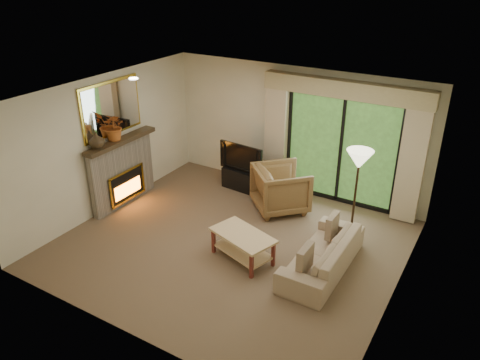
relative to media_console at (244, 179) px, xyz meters
The scene contains 22 objects.
floor 2.16m from the media_console, 65.40° to the right, with size 5.50×5.50×0.00m, color brown.
ceiling 3.20m from the media_console, 65.40° to the right, with size 5.50×5.50×0.00m, color silver.
wall_back 1.50m from the media_console, 31.64° to the left, with size 5.00×5.00×0.00m, color beige.
wall_front 4.67m from the media_console, 78.66° to the right, with size 5.00×5.00×0.00m, color beige.
wall_left 2.90m from the media_console, 133.61° to the right, with size 5.00×5.00×0.00m, color beige.
wall_right 4.27m from the media_console, 28.16° to the right, with size 5.00×5.00×0.00m, color beige.
fireplace 2.51m from the media_console, 134.79° to the right, with size 0.24×1.70×1.37m, color slate, non-canonical shape.
mirror 3.06m from the media_console, 136.16° to the right, with size 0.07×1.45×1.02m, color gold, non-canonical shape.
sliding_door 2.15m from the media_console, 14.80° to the left, with size 2.26×0.10×2.16m, color black, non-canonical shape.
curtain_left 1.19m from the media_console, 35.71° to the left, with size 0.45×0.18×2.35m, color tan.
curtain_right 3.41m from the media_console, ahead, with size 0.45×0.18×2.35m, color tan.
cornice 2.86m from the media_console, 12.22° to the left, with size 3.20×0.24×0.32m, color tan.
media_console is the anchor object (origin of this frame).
tv 0.52m from the media_console, 90.00° to the left, with size 1.03×0.13×0.59m, color black.
armchair 1.16m from the media_console, 20.69° to the right, with size 0.95×0.98×0.89m, color brown.
sofa 3.09m from the media_console, 36.09° to the right, with size 1.93×0.76×0.56m, color #9E8569.
pillow_near 3.42m from the media_console, 44.34° to the right, with size 0.11×0.42×0.42m, color brown.
pillow_far 2.76m from the media_console, 27.46° to the right, with size 0.10×0.39×0.39m, color brown.
coffee_table 2.58m from the media_console, 59.95° to the right, with size 1.05×0.58×0.47m, color #D5B17B, non-canonical shape.
floor_lamp 2.76m from the media_console, 15.18° to the right, with size 0.45×0.45×1.66m, color #FFF9C6, non-canonical shape.
vase 3.15m from the media_console, 126.76° to the right, with size 0.28×0.28×0.30m, color #372A19.
branches 2.88m from the media_console, 133.12° to the right, with size 0.48×0.42×0.53m, color #B65B21.
Camera 1 is at (3.62, -5.78, 4.51)m, focal length 35.00 mm.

